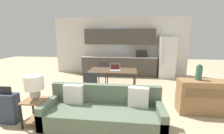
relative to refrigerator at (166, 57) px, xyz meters
The scene contains 14 objects.
ground_plane 4.79m from the refrigerator, 116.76° to the right, with size 20.00×20.00×0.00m, color tan.
wall_back 2.21m from the refrigerator, 168.69° to the left, with size 6.40×0.07×2.70m.
kitchen_counter 2.11m from the refrigerator, behind, with size 3.46×0.65×2.15m.
refrigerator is the anchor object (origin of this frame).
dining_table 3.08m from the refrigerator, 134.31° to the right, with size 1.51×0.82×0.75m.
couch 4.70m from the refrigerator, 117.04° to the right, with size 2.29×0.80×0.83m.
side_table 5.54m from the refrigerator, 129.75° to the right, with size 0.41×0.41×0.55m.
table_lamp 5.49m from the refrigerator, 129.47° to the right, with size 0.36×0.36×0.51m.
credenza 3.35m from the refrigerator, 88.94° to the right, with size 1.01×0.44×0.80m.
vase 3.27m from the refrigerator, 90.21° to the right, with size 0.14×0.14×0.36m.
dining_chair_far_left 3.04m from the refrigerator, 150.83° to the right, with size 0.43×0.43×0.87m.
dining_chair_near_left 4.02m from the refrigerator, 131.36° to the right, with size 0.47×0.47×0.87m.
laptop 3.04m from the refrigerator, 132.95° to the right, with size 0.36×0.31×0.20m.
suitcase 5.96m from the refrigerator, 134.61° to the right, with size 0.44×0.22×0.80m.
Camera 1 is at (0.49, -2.66, 1.80)m, focal length 24.00 mm.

